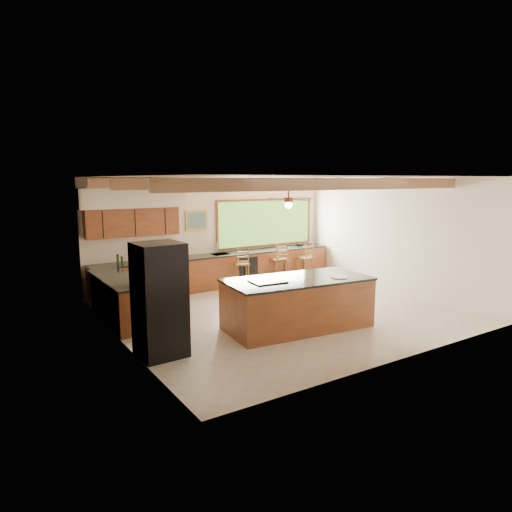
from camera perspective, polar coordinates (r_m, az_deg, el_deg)
ground at (r=10.32m, az=3.36°, el=-7.03°), size 7.20×7.20×0.00m
room_shell at (r=10.36m, az=0.59°, el=5.51°), size 7.27×6.54×3.02m
counter_run at (r=11.91m, az=-7.00°, el=-2.53°), size 7.12×3.10×1.22m
island at (r=9.19m, az=5.19°, el=-5.87°), size 3.02×1.66×1.03m
refrigerator at (r=7.78m, az=-11.96°, el=-5.41°), size 0.78×0.76×1.93m
bar_stool_a at (r=12.31m, az=-1.71°, el=-1.08°), size 0.52×0.52×1.13m
bar_stool_b at (r=13.07m, az=3.39°, el=-0.71°), size 0.47×0.47×1.04m
bar_stool_c at (r=12.97m, az=2.95°, el=-0.45°), size 0.45×0.45×1.16m
bar_stool_d at (r=13.48m, az=6.26°, el=-0.28°), size 0.47×0.47×1.10m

